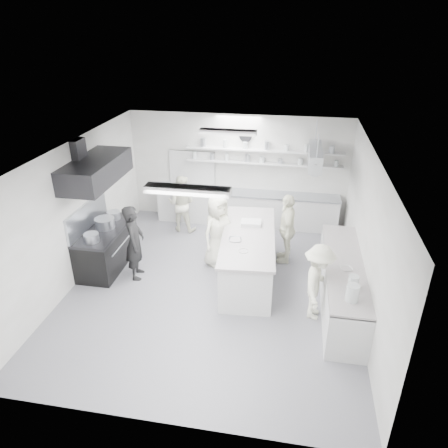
% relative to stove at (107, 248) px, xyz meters
% --- Properties ---
extents(floor, '(6.00, 7.00, 0.02)m').
position_rel_stove_xyz_m(floor, '(2.60, -0.40, -0.46)').
color(floor, gray).
rests_on(floor, ground).
extents(ceiling, '(6.00, 7.00, 0.02)m').
position_rel_stove_xyz_m(ceiling, '(2.60, -0.40, 2.56)').
color(ceiling, white).
rests_on(ceiling, wall_back).
extents(wall_back, '(6.00, 0.04, 3.00)m').
position_rel_stove_xyz_m(wall_back, '(2.60, 3.10, 1.05)').
color(wall_back, silver).
rests_on(wall_back, floor).
extents(wall_front, '(6.00, 0.04, 3.00)m').
position_rel_stove_xyz_m(wall_front, '(2.60, -3.90, 1.05)').
color(wall_front, silver).
rests_on(wall_front, floor).
extents(wall_left, '(0.04, 7.00, 3.00)m').
position_rel_stove_xyz_m(wall_left, '(-0.40, -0.40, 1.05)').
color(wall_left, silver).
rests_on(wall_left, floor).
extents(wall_right, '(0.04, 7.00, 3.00)m').
position_rel_stove_xyz_m(wall_right, '(5.60, -0.40, 1.05)').
color(wall_right, silver).
rests_on(wall_right, floor).
extents(stove, '(0.80, 1.80, 0.90)m').
position_rel_stove_xyz_m(stove, '(0.00, 0.00, 0.00)').
color(stove, black).
rests_on(stove, floor).
extents(exhaust_hood, '(0.85, 2.00, 0.50)m').
position_rel_stove_xyz_m(exhaust_hood, '(0.00, -0.00, 1.90)').
color(exhaust_hood, black).
rests_on(exhaust_hood, wall_left).
extents(back_counter, '(5.00, 0.60, 0.92)m').
position_rel_stove_xyz_m(back_counter, '(2.90, 2.80, 0.01)').
color(back_counter, silver).
rests_on(back_counter, floor).
extents(shelf_lower, '(4.20, 0.26, 0.04)m').
position_rel_stove_xyz_m(shelf_lower, '(3.30, 2.97, 1.30)').
color(shelf_lower, silver).
rests_on(shelf_lower, wall_back).
extents(shelf_upper, '(4.20, 0.26, 0.04)m').
position_rel_stove_xyz_m(shelf_upper, '(3.30, 2.97, 1.65)').
color(shelf_upper, silver).
rests_on(shelf_upper, wall_back).
extents(pass_through_window, '(1.30, 0.04, 1.00)m').
position_rel_stove_xyz_m(pass_through_window, '(1.30, 3.08, 1.00)').
color(pass_through_window, black).
rests_on(pass_through_window, wall_back).
extents(wall_clock, '(0.32, 0.05, 0.32)m').
position_rel_stove_xyz_m(wall_clock, '(2.80, 3.06, 2.00)').
color(wall_clock, silver).
rests_on(wall_clock, wall_back).
extents(right_counter, '(0.74, 3.30, 0.94)m').
position_rel_stove_xyz_m(right_counter, '(5.25, -0.60, 0.02)').
color(right_counter, silver).
rests_on(right_counter, floor).
extents(pot_rack, '(0.30, 1.60, 0.40)m').
position_rel_stove_xyz_m(pot_rack, '(4.60, 2.00, 1.85)').
color(pot_rack, '#ABB0B9').
rests_on(pot_rack, ceiling).
extents(light_fixture_front, '(1.30, 0.25, 0.10)m').
position_rel_stove_xyz_m(light_fixture_front, '(2.60, -2.20, 2.49)').
color(light_fixture_front, silver).
rests_on(light_fixture_front, ceiling).
extents(light_fixture_rear, '(1.30, 0.25, 0.10)m').
position_rel_stove_xyz_m(light_fixture_rear, '(2.60, 1.40, 2.49)').
color(light_fixture_rear, silver).
rests_on(light_fixture_rear, ceiling).
extents(prep_island, '(1.26, 2.86, 1.03)m').
position_rel_stove_xyz_m(prep_island, '(3.28, 0.09, 0.06)').
color(prep_island, silver).
rests_on(prep_island, floor).
extents(stove_pot, '(0.44, 0.44, 0.28)m').
position_rel_stove_xyz_m(stove_pot, '(0.00, 0.07, 0.60)').
color(stove_pot, '#ABB0B9').
rests_on(stove_pot, stove).
extents(cook_stove, '(0.52, 0.69, 1.72)m').
position_rel_stove_xyz_m(cook_stove, '(0.84, -0.31, 0.41)').
color(cook_stove, black).
rests_on(cook_stove, floor).
extents(cook_back, '(0.80, 0.65, 1.56)m').
position_rel_stove_xyz_m(cook_back, '(1.23, 2.11, 0.33)').
color(cook_back, white).
rests_on(cook_back, floor).
extents(cook_island_left, '(0.93, 1.01, 1.73)m').
position_rel_stove_xyz_m(cook_island_left, '(2.52, 0.52, 0.41)').
color(cook_island_left, white).
rests_on(cook_island_left, floor).
extents(cook_island_right, '(0.45, 1.01, 1.69)m').
position_rel_stove_xyz_m(cook_island_right, '(4.07, 0.97, 0.40)').
color(cook_island_right, white).
rests_on(cook_island_right, floor).
extents(cook_right, '(0.72, 1.08, 1.55)m').
position_rel_stove_xyz_m(cook_right, '(4.74, -1.05, 0.32)').
color(cook_right, white).
rests_on(cook_right, floor).
extents(bowl_island_a, '(0.32, 0.32, 0.07)m').
position_rel_stove_xyz_m(bowl_island_a, '(3.03, -0.20, 0.61)').
color(bowl_island_a, '#ABB0B9').
rests_on(bowl_island_a, prep_island).
extents(bowl_island_b, '(0.26, 0.26, 0.06)m').
position_rel_stove_xyz_m(bowl_island_b, '(3.27, -0.65, 0.61)').
color(bowl_island_b, silver).
rests_on(bowl_island_b, prep_island).
extents(bowl_right, '(0.30, 0.30, 0.06)m').
position_rel_stove_xyz_m(bowl_right, '(5.25, -0.79, 0.52)').
color(bowl_right, silver).
rests_on(bowl_right, right_counter).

